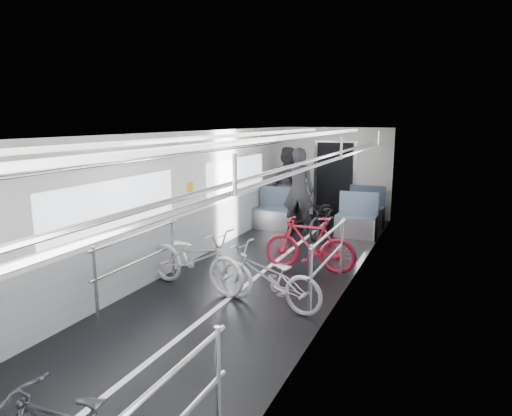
# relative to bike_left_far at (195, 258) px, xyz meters

# --- Properties ---
(car_shell) EXTENTS (3.02, 14.01, 2.41)m
(car_shell) POSITION_rel_bike_left_far_xyz_m (0.66, 0.98, 0.64)
(car_shell) COLOR black
(car_shell) RESTS_ON ground
(bike_left_far) EXTENTS (1.96, 0.99, 0.98)m
(bike_left_far) POSITION_rel_bike_left_far_xyz_m (0.00, 0.00, 0.00)
(bike_left_far) COLOR #B7B7BC
(bike_left_far) RESTS_ON floor
(bike_right_mid) EXTENTS (1.75, 0.85, 0.88)m
(bike_right_mid) POSITION_rel_bike_left_far_xyz_m (1.30, -0.21, -0.05)
(bike_right_mid) COLOR #B2B1B6
(bike_right_mid) RESTS_ON floor
(bike_right_far) EXTENTS (1.64, 0.54, 0.97)m
(bike_right_far) POSITION_rel_bike_left_far_xyz_m (1.38, 1.52, -0.01)
(bike_right_far) COLOR #B1152C
(bike_right_far) RESTS_ON floor
(bike_aisle) EXTENTS (0.69, 1.60, 0.82)m
(bike_aisle) POSITION_rel_bike_left_far_xyz_m (0.97, 4.00, -0.08)
(bike_aisle) COLOR black
(bike_aisle) RESTS_ON floor
(person_standing) EXTENTS (0.79, 0.58, 1.99)m
(person_standing) POSITION_rel_bike_left_far_xyz_m (0.35, 4.00, 0.50)
(person_standing) COLOR black
(person_standing) RESTS_ON floor
(person_seated) EXTENTS (1.04, 0.87, 1.93)m
(person_seated) POSITION_rel_bike_left_far_xyz_m (-0.28, 5.00, 0.47)
(person_seated) COLOR #29272D
(person_seated) RESTS_ON floor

